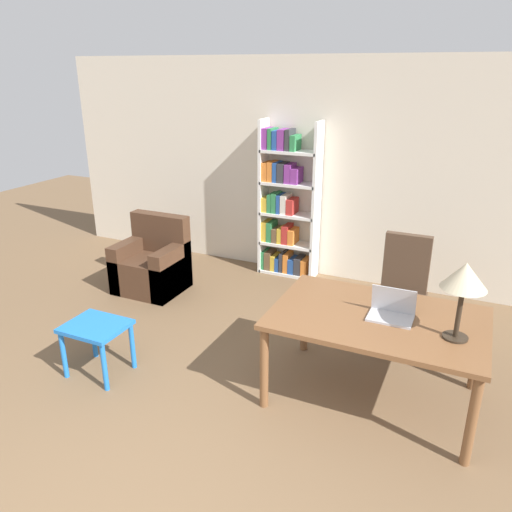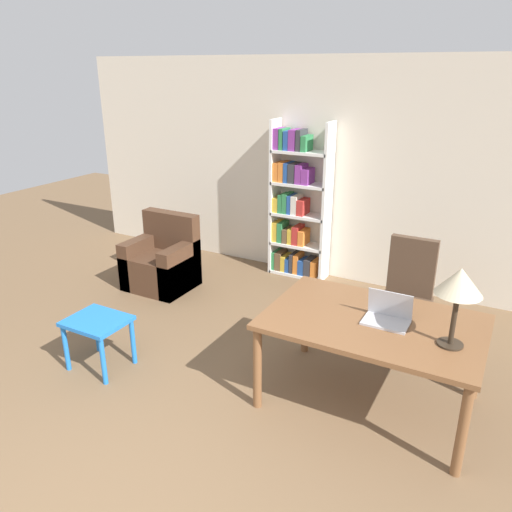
{
  "view_description": "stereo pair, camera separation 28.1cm",
  "coord_description": "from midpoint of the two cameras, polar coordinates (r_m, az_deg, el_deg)",
  "views": [
    {
      "loc": [
        1.53,
        -1.37,
        2.56
      ],
      "look_at": [
        -0.18,
        2.36,
        1.0
      ],
      "focal_mm": 35.0,
      "sensor_mm": 36.0,
      "label": 1
    },
    {
      "loc": [
        1.78,
        -1.25,
        2.56
      ],
      "look_at": [
        -0.18,
        2.36,
        1.0
      ],
      "focal_mm": 35.0,
      "sensor_mm": 36.0,
      "label": 2
    }
  ],
  "objects": [
    {
      "name": "wall_back",
      "position": [
        6.19,
        12.64,
        9.06
      ],
      "size": [
        8.0,
        0.06,
        2.7
      ],
      "color": "beige",
      "rests_on": "ground_plane"
    },
    {
      "name": "desk",
      "position": [
        4.02,
        15.19,
        -8.12
      ],
      "size": [
        1.63,
        1.07,
        0.75
      ],
      "color": "brown",
      "rests_on": "ground_plane"
    },
    {
      "name": "laptop",
      "position": [
        3.95,
        16.77,
        -6.59
      ],
      "size": [
        0.34,
        0.22,
        0.23
      ],
      "color": "#B2B2B7",
      "rests_on": "desk"
    },
    {
      "name": "table_lamp",
      "position": [
        3.63,
        24.32,
        -2.95
      ],
      "size": [
        0.31,
        0.31,
        0.58
      ],
      "color": "#2D2319",
      "rests_on": "desk"
    },
    {
      "name": "office_chair",
      "position": [
        5.05,
        18.28,
        -5.02
      ],
      "size": [
        0.59,
        0.59,
        1.06
      ],
      "color": "black",
      "rests_on": "ground_plane"
    },
    {
      "name": "side_table_blue",
      "position": [
        4.64,
        -15.98,
        -7.96
      ],
      "size": [
        0.52,
        0.44,
        0.48
      ],
      "color": "blue",
      "rests_on": "ground_plane"
    },
    {
      "name": "armchair",
      "position": [
        6.19,
        -9.41,
        -0.83
      ],
      "size": [
        0.76,
        0.66,
        0.9
      ],
      "color": "#472D1E",
      "rests_on": "ground_plane"
    },
    {
      "name": "bookshelf",
      "position": [
        6.34,
        5.82,
        5.48
      ],
      "size": [
        0.75,
        0.28,
        1.97
      ],
      "color": "white",
      "rests_on": "ground_plane"
    }
  ]
}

